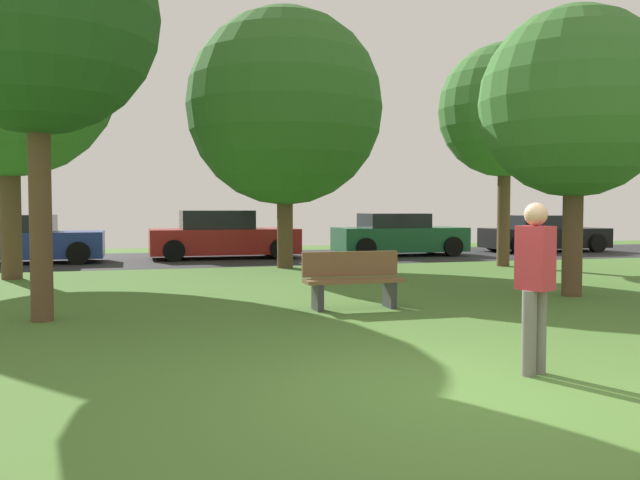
{
  "coord_description": "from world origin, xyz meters",
  "views": [
    {
      "loc": [
        -2.9,
        -5.33,
        1.63
      ],
      "look_at": [
        0.0,
        5.21,
        1.09
      ],
      "focal_mm": 38.5,
      "sensor_mm": 36.0,
      "label": 1
    }
  ],
  "objects_px": {
    "oak_tree_left": "(575,103)",
    "parked_car_blue": "(23,241)",
    "maple_tree_far": "(7,69)",
    "maple_tree_near": "(505,111)",
    "oak_tree_center": "(36,14)",
    "parked_car_green": "(398,236)",
    "parked_car_black": "(543,235)",
    "park_bench": "(353,279)",
    "oak_tree_right": "(285,107)",
    "person_catcher": "(535,280)",
    "parked_car_red": "(222,236)"
  },
  "relations": [
    {
      "from": "oak_tree_left",
      "to": "parked_car_blue",
      "type": "bearing_deg",
      "value": 136.13
    },
    {
      "from": "maple_tree_far",
      "to": "parked_car_blue",
      "type": "relative_size",
      "value": 1.64
    },
    {
      "from": "maple_tree_near",
      "to": "maple_tree_far",
      "type": "xyz_separation_m",
      "value": [
        -12.32,
        -0.07,
        0.47
      ]
    },
    {
      "from": "oak_tree_center",
      "to": "maple_tree_near",
      "type": "distance_m",
      "value": 12.61
    },
    {
      "from": "parked_car_green",
      "to": "parked_car_black",
      "type": "xyz_separation_m",
      "value": [
        5.73,
        0.43,
        -0.04
      ]
    },
    {
      "from": "park_bench",
      "to": "maple_tree_near",
      "type": "bearing_deg",
      "value": -135.39
    },
    {
      "from": "parked_car_green",
      "to": "park_bench",
      "type": "relative_size",
      "value": 2.65
    },
    {
      "from": "parked_car_green",
      "to": "maple_tree_near",
      "type": "bearing_deg",
      "value": -74.33
    },
    {
      "from": "oak_tree_right",
      "to": "parked_car_green",
      "type": "relative_size",
      "value": 1.6
    },
    {
      "from": "maple_tree_near",
      "to": "oak_tree_left",
      "type": "relative_size",
      "value": 1.15
    },
    {
      "from": "maple_tree_near",
      "to": "parked_car_blue",
      "type": "bearing_deg",
      "value": 160.84
    },
    {
      "from": "oak_tree_center",
      "to": "person_catcher",
      "type": "relative_size",
      "value": 3.61
    },
    {
      "from": "maple_tree_near",
      "to": "oak_tree_center",
      "type": "bearing_deg",
      "value": -150.34
    },
    {
      "from": "maple_tree_near",
      "to": "park_bench",
      "type": "xyz_separation_m",
      "value": [
        -6.34,
        -6.25,
        -3.72
      ]
    },
    {
      "from": "oak_tree_center",
      "to": "oak_tree_right",
      "type": "xyz_separation_m",
      "value": [
        5.13,
        7.31,
        -0.09
      ]
    },
    {
      "from": "oak_tree_right",
      "to": "park_bench",
      "type": "distance_m",
      "value": 8.24
    },
    {
      "from": "oak_tree_right",
      "to": "parked_car_black",
      "type": "bearing_deg",
      "value": 20.39
    },
    {
      "from": "oak_tree_center",
      "to": "parked_car_green",
      "type": "relative_size",
      "value": 1.42
    },
    {
      "from": "parked_car_red",
      "to": "park_bench",
      "type": "relative_size",
      "value": 2.85
    },
    {
      "from": "person_catcher",
      "to": "parked_car_red",
      "type": "xyz_separation_m",
      "value": [
        -1.01,
        15.63,
        -0.24
      ]
    },
    {
      "from": "maple_tree_near",
      "to": "parked_car_black",
      "type": "height_order",
      "value": "maple_tree_near"
    },
    {
      "from": "parked_car_red",
      "to": "park_bench",
      "type": "distance_m",
      "value": 11.1
    },
    {
      "from": "maple_tree_far",
      "to": "parked_car_green",
      "type": "height_order",
      "value": "maple_tree_far"
    },
    {
      "from": "oak_tree_right",
      "to": "person_catcher",
      "type": "height_order",
      "value": "oak_tree_right"
    },
    {
      "from": "park_bench",
      "to": "parked_car_green",
      "type": "bearing_deg",
      "value": -115.39
    },
    {
      "from": "oak_tree_left",
      "to": "parked_car_blue",
      "type": "distance_m",
      "value": 15.09
    },
    {
      "from": "oak_tree_right",
      "to": "parked_car_black",
      "type": "distance_m",
      "value": 11.56
    },
    {
      "from": "oak_tree_center",
      "to": "maple_tree_far",
      "type": "xyz_separation_m",
      "value": [
        -1.36,
        6.17,
        0.36
      ]
    },
    {
      "from": "maple_tree_far",
      "to": "parked_car_black",
      "type": "bearing_deg",
      "value": 16.47
    },
    {
      "from": "maple_tree_near",
      "to": "parked_car_blue",
      "type": "height_order",
      "value": "maple_tree_near"
    },
    {
      "from": "oak_tree_right",
      "to": "oak_tree_center",
      "type": "bearing_deg",
      "value": -125.08
    },
    {
      "from": "oak_tree_right",
      "to": "park_bench",
      "type": "bearing_deg",
      "value": -93.99
    },
    {
      "from": "maple_tree_far",
      "to": "park_bench",
      "type": "bearing_deg",
      "value": -45.97
    },
    {
      "from": "maple_tree_near",
      "to": "parked_car_black",
      "type": "bearing_deg",
      "value": 47.57
    },
    {
      "from": "maple_tree_near",
      "to": "parked_car_green",
      "type": "bearing_deg",
      "value": 105.67
    },
    {
      "from": "maple_tree_far",
      "to": "parked_car_red",
      "type": "bearing_deg",
      "value": 42.61
    },
    {
      "from": "oak_tree_right",
      "to": "parked_car_blue",
      "type": "height_order",
      "value": "oak_tree_right"
    },
    {
      "from": "oak_tree_center",
      "to": "oak_tree_left",
      "type": "height_order",
      "value": "oak_tree_center"
    },
    {
      "from": "maple_tree_near",
      "to": "parked_car_black",
      "type": "relative_size",
      "value": 1.37
    },
    {
      "from": "parked_car_red",
      "to": "parked_car_green",
      "type": "bearing_deg",
      "value": -3.63
    },
    {
      "from": "oak_tree_center",
      "to": "parked_car_black",
      "type": "xyz_separation_m",
      "value": [
        15.43,
        11.14,
        -3.69
      ]
    },
    {
      "from": "parked_car_red",
      "to": "parked_car_green",
      "type": "height_order",
      "value": "parked_car_red"
    },
    {
      "from": "oak_tree_right",
      "to": "maple_tree_far",
      "type": "relative_size",
      "value": 0.96
    },
    {
      "from": "oak_tree_center",
      "to": "park_bench",
      "type": "bearing_deg",
      "value": -0.13
    },
    {
      "from": "oak_tree_center",
      "to": "park_bench",
      "type": "xyz_separation_m",
      "value": [
        4.62,
        -0.01,
        -3.83
      ]
    },
    {
      "from": "maple_tree_far",
      "to": "parked_car_red",
      "type": "xyz_separation_m",
      "value": [
        5.32,
        4.89,
        -3.97
      ]
    },
    {
      "from": "maple_tree_near",
      "to": "oak_tree_left",
      "type": "bearing_deg",
      "value": -109.12
    },
    {
      "from": "parked_car_black",
      "to": "park_bench",
      "type": "xyz_separation_m",
      "value": [
        -10.81,
        -11.15,
        -0.14
      ]
    },
    {
      "from": "parked_car_black",
      "to": "park_bench",
      "type": "distance_m",
      "value": 15.53
    },
    {
      "from": "oak_tree_center",
      "to": "maple_tree_far",
      "type": "distance_m",
      "value": 6.33
    }
  ]
}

